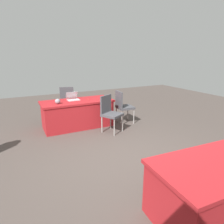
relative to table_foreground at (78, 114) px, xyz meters
name	(u,v)px	position (x,y,z in m)	size (l,w,h in m)	color
ground_plane	(121,161)	(-0.15, 2.17, -0.37)	(14.40, 14.40, 0.00)	#4C423D
table_foreground	(78,114)	(0.00, 0.00, 0.00)	(1.91, 0.84, 0.74)	#AD1E23
table_mid_left	(220,188)	(-0.58, 3.84, 0.00)	(1.78, 0.98, 0.74)	#AD1E23
chair_near_front	(123,105)	(-1.25, 0.31, 0.17)	(0.47, 0.47, 0.94)	#9E9993
chair_tucked_left	(67,99)	(-0.01, -1.09, 0.19)	(0.55, 0.55, 0.97)	#9E9993
chair_tucked_right	(110,111)	(-0.63, 0.73, 0.17)	(0.60, 0.60, 0.94)	#9E9993
laptop_silver	(73,98)	(0.07, -0.13, 0.41)	(0.32, 0.29, 0.21)	silver
yarn_ball	(58,101)	(0.54, 0.14, 0.43)	(0.13, 0.13, 0.13)	gray
scissors_red	(88,99)	(-0.32, -0.01, 0.37)	(0.18, 0.04, 0.01)	red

